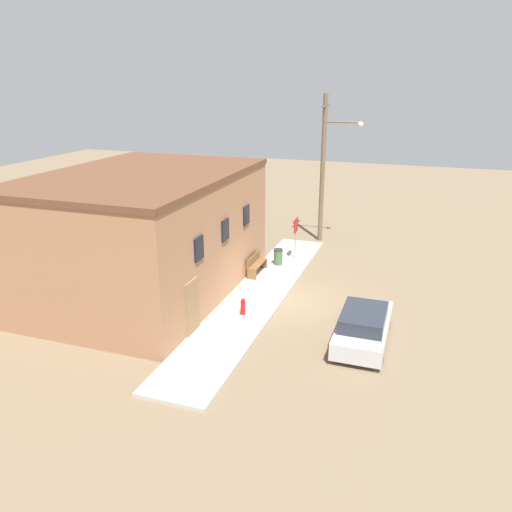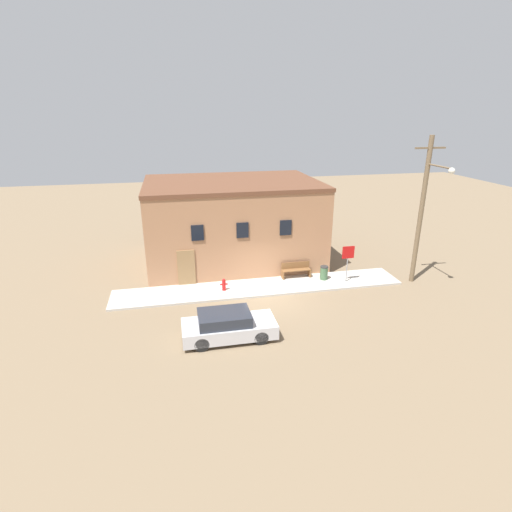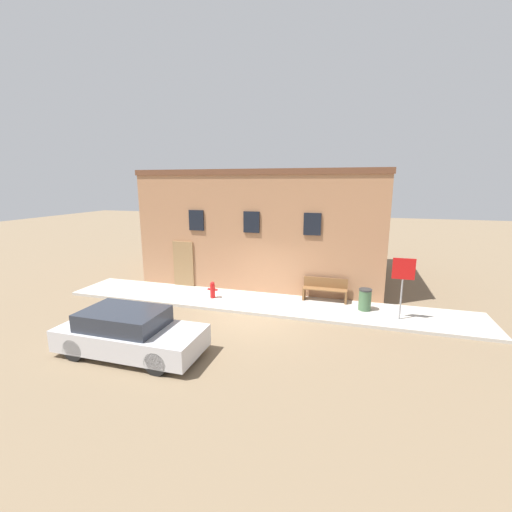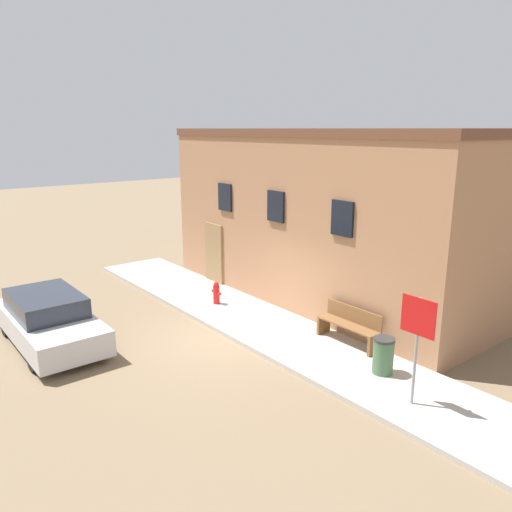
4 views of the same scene
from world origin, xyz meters
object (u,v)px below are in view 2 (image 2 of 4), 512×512
object	(u,v)px
utility_pole	(423,208)
parked_car	(228,326)
stop_sign	(348,257)
bench	(296,270)
fire_hydrant	(224,284)
trash_bin	(324,273)

from	to	relation	value
utility_pole	parked_car	bearing A→B (deg)	-161.15
stop_sign	bench	bearing A→B (deg)	155.14
fire_hydrant	utility_pole	distance (m)	11.98
fire_hydrant	parked_car	distance (m)	4.88
stop_sign	trash_bin	size ratio (longest dim) A/B	2.67
fire_hydrant	parked_car	size ratio (longest dim) A/B	0.17
trash_bin	parked_car	xyz separation A→B (m)	(-6.52, -5.19, 0.10)
utility_pole	bench	bearing A→B (deg)	164.62
bench	trash_bin	distance (m)	1.68
parked_car	stop_sign	bearing A→B (deg)	30.83
fire_hydrant	trash_bin	world-z (taller)	trash_bin
trash_bin	utility_pole	bearing A→B (deg)	-12.96
bench	stop_sign	bearing A→B (deg)	-24.86
stop_sign	utility_pole	distance (m)	4.95
bench	fire_hydrant	bearing A→B (deg)	-167.68
trash_bin	utility_pole	world-z (taller)	utility_pole
utility_pole	parked_car	xyz separation A→B (m)	(-11.70, -4.00, -3.88)
trash_bin	parked_car	distance (m)	8.33
fire_hydrant	utility_pole	world-z (taller)	utility_pole
utility_pole	stop_sign	bearing A→B (deg)	171.59
fire_hydrant	trash_bin	distance (m)	6.07
parked_car	bench	bearing A→B (deg)	49.58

